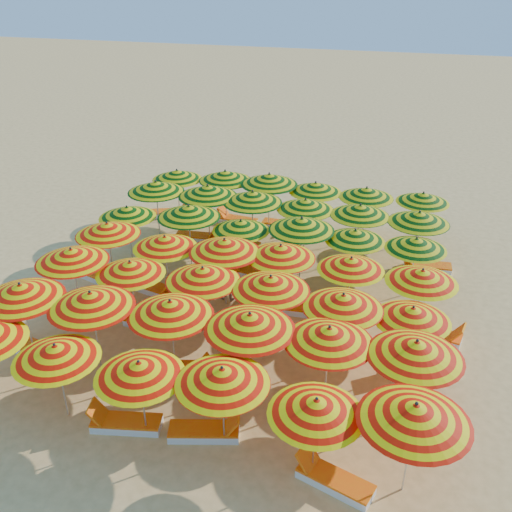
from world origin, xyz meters
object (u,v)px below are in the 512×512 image
(umbrella_14, at_px, (203,274))
(umbrella_35, at_px, (419,218))
(umbrella_17, at_px, (413,314))
(lounger_11, at_px, (155,289))
(lounger_5, at_px, (229,381))
(lounger_6, at_px, (426,417))
(umbrella_4, at_px, (316,407))
(lounger_15, at_px, (198,237))
(umbrella_11, at_px, (416,349))
(umbrella_26, at_px, (241,226))
(lounger_9, at_px, (423,369))
(umbrella_20, at_px, (225,246))
(lounger_18, at_px, (170,213))
(umbrella_16, at_px, (343,301))
(umbrella_31, at_px, (208,191))
(umbrella_38, at_px, (269,179))
(lounger_2, at_px, (333,480))
(umbrella_9, at_px, (250,322))
(lounger_17, at_px, (426,266))
(umbrella_24, at_px, (127,212))
(umbrella_25, at_px, (189,212))
(umbrella_33, at_px, (305,205))
(lounger_12, at_px, (296,308))
(umbrella_5, at_px, (415,413))
(beachgoer_b, at_px, (226,279))
(umbrella_6, at_px, (21,292))
(lounger_20, at_px, (283,225))
(umbrella_8, at_px, (170,308))
(umbrella_27, at_px, (302,224))
(lounger_0, at_px, (125,423))
(umbrella_10, at_px, (329,335))
(umbrella_22, at_px, (351,264))
(lounger_7, at_px, (65,309))
(umbrella_41, at_px, (423,198))
(lounger_19, at_px, (237,220))
(lounger_16, at_px, (238,243))
(umbrella_3, at_px, (222,376))
(umbrella_1, at_px, (56,353))
(lounger_10, at_px, (100,277))
(umbrella_32, at_px, (252,197))
(umbrella_39, at_px, (315,187))
(umbrella_37, at_px, (225,176))
(lounger_8, at_px, (150,322))
(umbrella_7, at_px, (91,300))
(umbrella_13, at_px, (130,268))
(lounger_14, at_px, (254,272))
(umbrella_19, at_px, (165,242))
(lounger_4, at_px, (197,369))
(umbrella_23, at_px, (422,276))
(umbrella_2, at_px, (139,369))
(umbrella_30, at_px, (156,187))
(lounger_13, at_px, (434,334))
(umbrella_15, at_px, (271,283))

(umbrella_14, height_order, umbrella_35, umbrella_14)
(umbrella_17, distance_m, lounger_11, 8.94)
(lounger_5, xyz_separation_m, lounger_6, (5.17, 0.02, 0.00))
(umbrella_4, bearing_deg, lounger_15, 122.79)
(umbrella_11, distance_m, umbrella_26, 8.64)
(umbrella_17, relative_size, lounger_9, 1.47)
(umbrella_20, relative_size, lounger_18, 1.67)
(umbrella_16, distance_m, umbrella_31, 8.98)
(umbrella_38, xyz_separation_m, lounger_2, (4.76, -12.64, -2.06))
(umbrella_9, bearing_deg, umbrella_31, 116.65)
(umbrella_35, height_order, lounger_17, umbrella_35)
(umbrella_24, xyz_separation_m, umbrella_25, (2.32, 0.30, 0.17))
(umbrella_25, height_order, umbrella_33, umbrella_25)
(lounger_12, xyz_separation_m, lounger_17, (4.03, 4.11, 0.00))
(umbrella_5, xyz_separation_m, beachgoer_b, (-6.20, 6.47, -1.44))
(umbrella_38, bearing_deg, umbrella_6, -112.50)
(lounger_5, bearing_deg, lounger_20, -77.64)
(umbrella_8, xyz_separation_m, umbrella_33, (1.96, 8.19, -0.11))
(umbrella_27, height_order, lounger_0, umbrella_27)
(umbrella_10, distance_m, umbrella_22, 4.11)
(lounger_7, bearing_deg, umbrella_41, 54.65)
(umbrella_17, xyz_separation_m, lounger_19, (-7.54, 8.34, -1.78))
(umbrella_27, distance_m, lounger_16, 4.00)
(umbrella_9, height_order, lounger_11, umbrella_9)
(umbrella_11, bearing_deg, umbrella_3, -154.06)
(umbrella_1, distance_m, umbrella_26, 8.49)
(umbrella_9, relative_size, lounger_16, 1.37)
(umbrella_41, relative_size, lounger_10, 1.22)
(umbrella_32, height_order, umbrella_39, umbrella_32)
(umbrella_37, height_order, lounger_8, umbrella_37)
(umbrella_7, bearing_deg, lounger_11, 92.72)
(umbrella_3, bearing_deg, umbrella_13, 136.71)
(umbrella_6, relative_size, lounger_18, 1.38)
(umbrella_32, bearing_deg, lounger_0, -91.66)
(umbrella_26, distance_m, lounger_14, 1.83)
(umbrella_5, xyz_separation_m, lounger_5, (-4.71, 2.23, -2.04))
(umbrella_19, relative_size, lounger_4, 1.54)
(lounger_16, bearing_deg, umbrella_23, 161.05)
(umbrella_25, bearing_deg, lounger_19, 82.41)
(umbrella_26, height_order, umbrella_41, umbrella_41)
(umbrella_2, distance_m, beachgoer_b, 6.58)
(umbrella_11, height_order, umbrella_39, umbrella_11)
(umbrella_17, bearing_deg, umbrella_16, -176.67)
(umbrella_13, bearing_deg, umbrella_10, -17.35)
(umbrella_1, relative_size, umbrella_23, 0.91)
(umbrella_11, height_order, umbrella_30, umbrella_11)
(umbrella_26, distance_m, lounger_12, 3.66)
(lounger_13, bearing_deg, umbrella_25, 176.82)
(umbrella_11, distance_m, umbrella_15, 4.58)
(umbrella_26, relative_size, umbrella_37, 0.89)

